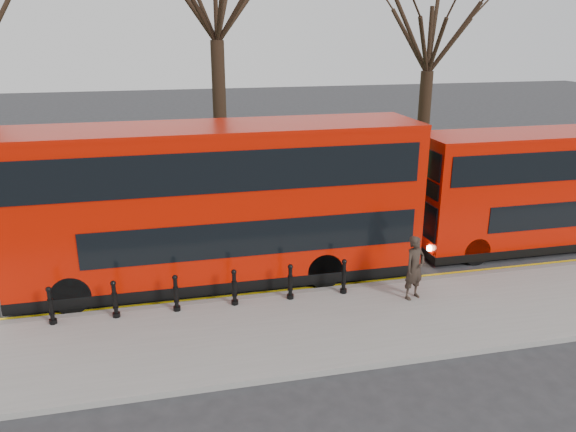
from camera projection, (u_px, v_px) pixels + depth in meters
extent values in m
plane|color=#28282B|center=(196.00, 292.00, 16.76)|extent=(120.00, 120.00, 0.00)
cube|color=gray|center=(205.00, 341.00, 13.96)|extent=(60.00, 4.00, 0.15)
cube|color=slate|center=(198.00, 305.00, 15.81)|extent=(60.00, 0.25, 0.16)
cube|color=#1D4918|center=(175.00, 172.00, 30.60)|extent=(60.00, 18.00, 0.06)
cube|color=black|center=(183.00, 211.00, 22.91)|extent=(60.00, 0.90, 0.80)
cube|color=yellow|center=(198.00, 302.00, 16.11)|extent=(60.00, 0.10, 0.01)
cube|color=yellow|center=(197.00, 299.00, 16.29)|extent=(60.00, 0.10, 0.01)
cylinder|color=black|center=(220.00, 121.00, 25.31)|extent=(0.60, 0.60, 7.00)
cylinder|color=black|center=(423.00, 129.00, 27.69)|extent=(0.60, 0.60, 5.54)
cylinder|color=black|center=(51.00, 306.00, 14.49)|extent=(0.15, 0.15, 1.00)
cylinder|color=black|center=(115.00, 300.00, 14.83)|extent=(0.15, 0.15, 1.00)
cylinder|color=black|center=(176.00, 294.00, 15.17)|extent=(0.15, 0.15, 1.00)
cylinder|color=black|center=(234.00, 288.00, 15.51)|extent=(0.15, 0.15, 1.00)
cylinder|color=black|center=(290.00, 282.00, 15.86)|extent=(0.15, 0.15, 1.00)
cylinder|color=black|center=(344.00, 277.00, 16.20)|extent=(0.15, 0.15, 1.00)
cube|color=#B61001|center=(219.00, 200.00, 16.77)|extent=(12.06, 2.74, 4.44)
cube|color=black|center=(222.00, 269.00, 17.49)|extent=(12.08, 2.76, 0.33)
cube|color=black|center=(256.00, 238.00, 15.94)|extent=(9.65, 0.04, 1.04)
cube|color=black|center=(223.00, 172.00, 15.12)|extent=(11.40, 0.04, 1.15)
cylinder|color=black|center=(71.00, 294.00, 15.39)|extent=(1.10, 0.33, 1.10)
cylinder|color=black|center=(81.00, 260.00, 17.62)|extent=(1.10, 0.33, 1.10)
cylinder|color=black|center=(324.00, 270.00, 16.95)|extent=(1.10, 0.33, 1.10)
cylinder|color=black|center=(304.00, 242.00, 19.17)|extent=(1.10, 0.33, 1.10)
cube|color=#B61001|center=(559.00, 185.00, 19.76)|extent=(10.35, 2.35, 3.81)
cube|color=black|center=(551.00, 237.00, 20.38)|extent=(10.37, 2.37, 0.28)
cube|color=black|center=(424.00, 185.00, 18.55)|extent=(0.06, 2.07, 0.52)
cylinder|color=black|center=(475.00, 251.00, 18.58)|extent=(0.94, 0.28, 0.94)
cylinder|color=black|center=(445.00, 230.00, 20.49)|extent=(0.94, 0.28, 0.94)
imported|color=#2C221C|center=(415.00, 268.00, 15.77)|extent=(0.80, 0.67, 1.86)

